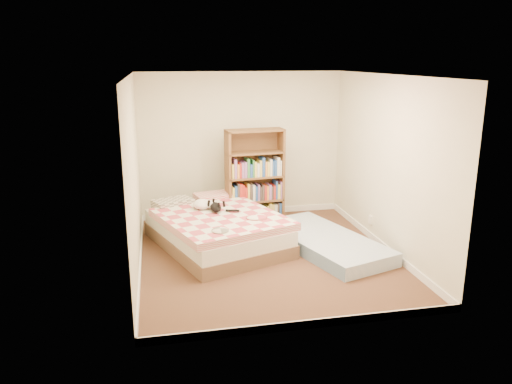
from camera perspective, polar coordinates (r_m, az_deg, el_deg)
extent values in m
cube|color=#482F1F|center=(7.12, 1.19, -7.34)|extent=(3.50, 4.00, 0.01)
cube|color=white|center=(6.58, 1.32, 13.21)|extent=(3.50, 4.00, 0.01)
cube|color=beige|center=(8.67, -1.66, 5.35)|extent=(3.50, 0.01, 2.50)
cube|color=beige|center=(4.88, 6.42, -2.51)|extent=(3.50, 0.01, 2.50)
cube|color=beige|center=(6.59, -13.77, 1.80)|extent=(0.01, 4.00, 2.50)
cube|color=beige|center=(7.32, 14.76, 3.03)|extent=(0.01, 4.00, 2.50)
cube|color=white|center=(8.94, -1.59, -2.27)|extent=(3.50, 0.02, 0.10)
cube|color=white|center=(5.37, 6.00, -14.78)|extent=(3.50, 0.02, 0.10)
cube|color=white|center=(6.96, -13.07, -7.86)|extent=(0.02, 4.00, 0.10)
cube|color=white|center=(7.65, 14.09, -5.79)|extent=(0.02, 4.00, 0.10)
cube|color=white|center=(7.90, 12.95, -3.11)|extent=(0.03, 0.09, 0.13)
cube|color=brown|center=(7.49, -4.50, -5.42)|extent=(2.13, 2.51, 0.19)
cube|color=silver|center=(7.43, -4.53, -3.96)|extent=(2.09, 2.46, 0.21)
cube|color=#C04754|center=(7.38, -4.56, -2.78)|extent=(2.07, 2.18, 0.11)
cube|color=#6A645A|center=(8.10, -7.73, -1.00)|extent=(0.68, 0.55, 0.16)
cube|color=#C04754|center=(8.17, -2.80, -0.73)|extent=(0.68, 0.55, 0.16)
cube|color=brown|center=(8.21, -3.28, 1.55)|extent=(0.07, 0.32, 1.60)
cube|color=brown|center=(8.38, 2.95, 1.85)|extent=(0.07, 0.32, 1.60)
cube|color=brown|center=(8.42, -0.33, 1.94)|extent=(0.96, 0.12, 1.60)
cube|color=brown|center=(8.49, -0.13, -3.41)|extent=(0.99, 0.42, 0.03)
cube|color=brown|center=(8.28, -0.13, 1.78)|extent=(0.99, 0.42, 0.03)
cube|color=brown|center=(8.14, -0.14, 7.05)|extent=(0.99, 0.42, 0.03)
cube|color=#6D8EB5|center=(7.44, 7.78, -5.65)|extent=(1.60, 2.36, 0.19)
ellipsoid|color=black|center=(7.43, -4.62, -1.74)|extent=(0.36, 0.38, 0.12)
sphere|color=black|center=(7.61, -4.80, -1.24)|extent=(0.16, 0.16, 0.11)
cone|color=black|center=(7.63, -5.08, -0.85)|extent=(0.05, 0.05, 0.04)
cone|color=black|center=(7.63, -4.60, -0.83)|extent=(0.05, 0.05, 0.04)
cylinder|color=black|center=(7.22, -3.64, -2.49)|extent=(0.16, 0.18, 0.04)
ellipsoid|color=white|center=(7.55, -6.21, -1.40)|extent=(0.34, 0.36, 0.14)
sphere|color=white|center=(7.47, -5.51, -1.45)|extent=(0.14, 0.14, 0.11)
sphere|color=white|center=(7.44, -5.16, -1.61)|extent=(0.06, 0.06, 0.05)
sphere|color=white|center=(7.60, -7.14, -1.45)|extent=(0.08, 0.08, 0.06)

